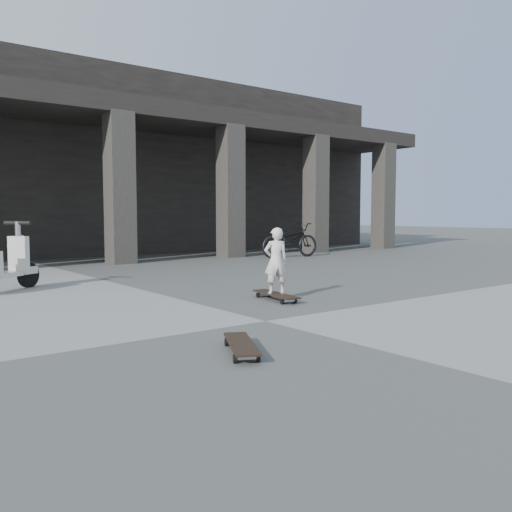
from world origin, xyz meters
TOP-DOWN VIEW (x-y plane):
  - ground at (0.00, 0.00)m, footprint 90.00×90.00m
  - colonnade at (-0.00, 13.77)m, footprint 28.00×8.82m
  - longboard at (1.13, 1.18)m, footprint 0.40×1.08m
  - skateboard_spare at (-1.15, -1.08)m, footprint 0.62×0.91m
  - child at (1.13, 1.18)m, footprint 0.43×0.36m
  - bicycle at (6.71, 7.30)m, footprint 2.06×0.89m

SIDE VIEW (x-z plane):
  - ground at x=0.00m, z-range 0.00..0.00m
  - skateboard_spare at x=-1.15m, z-range 0.03..0.14m
  - longboard at x=1.13m, z-range 0.03..0.14m
  - bicycle at x=6.71m, z-range 0.00..1.05m
  - child at x=1.13m, z-range 0.11..1.11m
  - colonnade at x=0.00m, z-range 0.03..6.03m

